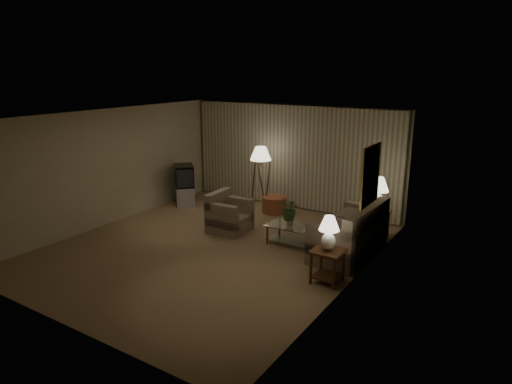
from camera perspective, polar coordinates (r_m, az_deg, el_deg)
ground at (r=9.57m, az=-5.42°, el=-6.88°), size 7.00×7.00×0.00m
room_shell at (r=10.25m, az=-0.38°, el=4.89°), size 6.04×7.02×2.72m
sofa at (r=9.21m, az=11.49°, el=-5.28°), size 1.95×1.13×0.82m
armchair at (r=10.32m, az=-3.30°, el=-3.06°), size 0.92×0.88×0.71m
side_table_near at (r=8.00m, az=8.94°, el=-8.44°), size 0.52×0.52×0.60m
side_table_far at (r=10.29m, az=14.81°, el=-3.33°), size 0.53×0.45×0.60m
table_lamp_near at (r=7.80m, az=9.11°, el=-4.73°), size 0.35×0.35×0.61m
table_lamp_far at (r=10.11m, az=15.05°, el=0.10°), size 0.43×0.43×0.75m
coffee_table at (r=9.59m, az=5.03°, el=-5.03°), size 1.23×0.67×0.41m
tv_cabinet at (r=12.55m, az=-8.87°, el=-0.36°), size 1.25×1.25×0.50m
crt_tv at (r=12.42m, az=-8.97°, el=2.03°), size 1.15×1.15×0.58m
floor_lamp at (r=11.72m, az=0.58°, el=1.85°), size 0.54×0.54×1.67m
ottoman at (r=11.70m, az=2.32°, el=-1.56°), size 0.82×0.82×0.41m
vase at (r=9.59m, az=4.27°, el=-3.67°), size 0.19×0.19×0.15m
flowers at (r=9.49m, az=4.31°, el=-1.82°), size 0.48×0.43×0.49m
book at (r=9.36m, az=6.13°, el=-4.65°), size 0.19×0.25×0.02m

